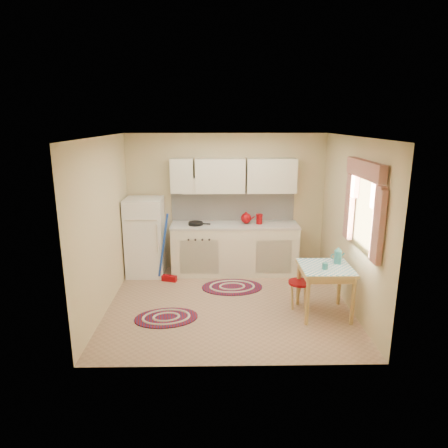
% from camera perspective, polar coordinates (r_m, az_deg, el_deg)
% --- Properties ---
extents(room_shell, '(3.64, 3.60, 2.52)m').
position_cam_1_polar(room_shell, '(5.95, 2.09, 3.73)').
color(room_shell, tan).
rests_on(room_shell, ground).
extents(fridge, '(0.65, 0.60, 1.40)m').
position_cam_1_polar(fridge, '(7.25, -11.17, -1.83)').
color(fridge, white).
rests_on(fridge, ground).
extents(broom, '(0.30, 0.20, 1.20)m').
position_cam_1_polar(broom, '(6.88, -7.98, -3.46)').
color(broom, blue).
rests_on(broom, ground).
extents(base_cabinets, '(2.25, 0.60, 0.88)m').
position_cam_1_polar(base_cabinets, '(7.27, 1.51, -3.66)').
color(base_cabinets, silver).
rests_on(base_cabinets, ground).
extents(countertop, '(2.27, 0.62, 0.04)m').
position_cam_1_polar(countertop, '(7.14, 1.53, -0.15)').
color(countertop, beige).
rests_on(countertop, base_cabinets).
extents(frying_pan, '(0.31, 0.31, 0.05)m').
position_cam_1_polar(frying_pan, '(7.08, -4.08, 0.07)').
color(frying_pan, black).
rests_on(frying_pan, countertop).
extents(red_kettle, '(0.23, 0.21, 0.21)m').
position_cam_1_polar(red_kettle, '(7.12, 3.17, 0.83)').
color(red_kettle, '#870409').
rests_on(red_kettle, countertop).
extents(red_canister, '(0.14, 0.14, 0.16)m').
position_cam_1_polar(red_canister, '(7.15, 5.07, 0.64)').
color(red_canister, '#870409').
rests_on(red_canister, countertop).
extents(table, '(0.72, 0.72, 0.72)m').
position_cam_1_polar(table, '(5.95, 14.14, -9.22)').
color(table, tan).
rests_on(table, ground).
extents(stool, '(0.39, 0.39, 0.42)m').
position_cam_1_polar(stool, '(6.11, 10.64, -9.89)').
color(stool, '#870409').
rests_on(stool, ground).
extents(coffee_pot, '(0.15, 0.14, 0.26)m').
position_cam_1_polar(coffee_pot, '(5.94, 15.97, -4.32)').
color(coffee_pot, teal).
rests_on(coffee_pot, table).
extents(mug, '(0.11, 0.11, 0.10)m').
position_cam_1_polar(mug, '(5.70, 14.24, -5.86)').
color(mug, teal).
rests_on(mug, table).
extents(rug_center, '(1.04, 0.72, 0.02)m').
position_cam_1_polar(rug_center, '(6.77, 1.17, -8.99)').
color(rug_center, maroon).
rests_on(rug_center, ground).
extents(rug_left, '(0.98, 0.73, 0.02)m').
position_cam_1_polar(rug_left, '(5.86, -8.25, -13.11)').
color(rug_left, maroon).
rests_on(rug_left, ground).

